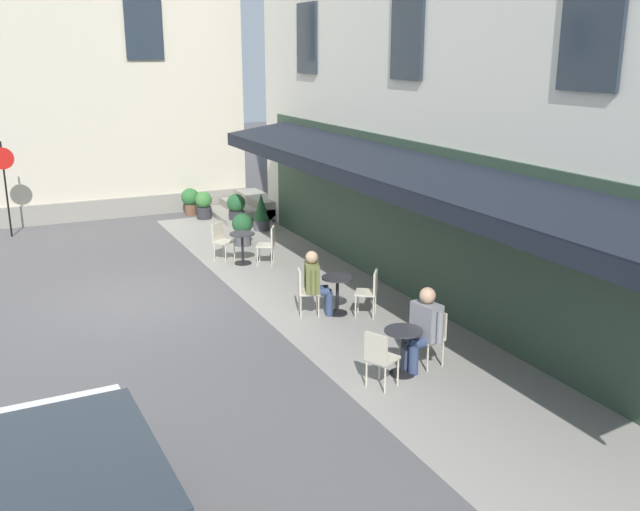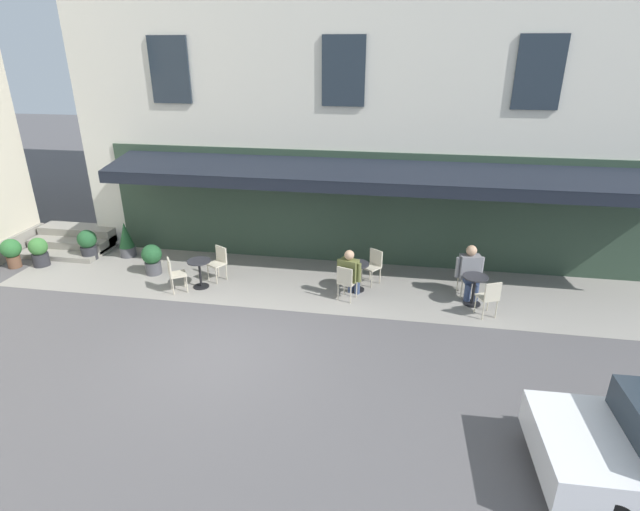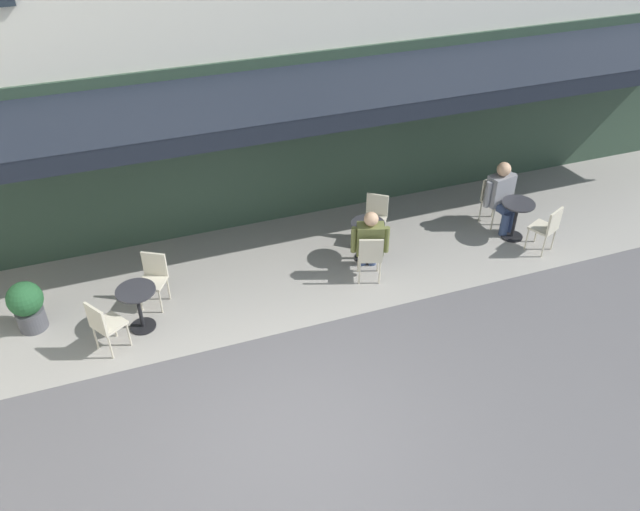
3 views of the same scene
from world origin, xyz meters
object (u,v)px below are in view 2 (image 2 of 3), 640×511
cafe_table_mid_terrace (357,273)px  cafe_chair_cream_corner_right (467,273)px  cafe_chair_cream_kerbside (373,264)px  potted_plant_entrance_left (11,251)px  cafe_chair_cream_by_window (346,280)px  potted_plant_entrance_right (126,240)px  seated_companion_in_olive (350,272)px  potted_plant_under_sign (88,244)px  cafe_chair_cream_corner_left (490,296)px  cafe_chair_cream_near_door (174,272)px  cafe_chair_cream_under_awning (219,260)px  seated_patron_in_grey (470,270)px  cafe_table_near_entrance (200,270)px  potted_plant_by_steps (152,258)px  potted_plant_mid_terrace (39,251)px  cafe_table_streetside (474,286)px

cafe_table_mid_terrace → cafe_chair_cream_corner_right: size_ratio=0.82×
cafe_chair_cream_kerbside → potted_plant_entrance_left: (10.07, 0.71, -0.06)m
potted_plant_entrance_left → cafe_chair_cream_by_window: bearing=177.6°
cafe_table_mid_terrace → potted_plant_entrance_right: potted_plant_entrance_right is taller
seated_companion_in_olive → potted_plant_under_sign: seated_companion_in_olive is taller
potted_plant_entrance_left → potted_plant_entrance_right: bearing=-154.7°
cafe_chair_cream_corner_left → potted_plant_entrance_right: (10.06, -1.95, -0.03)m
cafe_chair_cream_near_door → cafe_chair_cream_corner_left: (-7.63, -0.00, 0.00)m
cafe_chair_cream_kerbside → cafe_table_mid_terrace: bearing=53.6°
cafe_chair_cream_under_awning → potted_plant_entrance_right: bearing=-17.9°
cafe_chair_cream_corner_left → seated_patron_in_grey: seated_patron_in_grey is taller
cafe_chair_cream_corner_left → seated_patron_in_grey: size_ratio=0.68×
cafe_table_near_entrance → seated_patron_in_grey: size_ratio=0.56×
cafe_chair_cream_corner_right → seated_companion_in_olive: bearing=14.3°
seated_patron_in_grey → cafe_chair_cream_near_door: bearing=7.7°
cafe_chair_cream_near_door → potted_plant_entrance_right: bearing=-38.8°
cafe_chair_cream_near_door → potted_plant_by_steps: size_ratio=1.08×
seated_patron_in_grey → potted_plant_by_steps: seated_patron_in_grey is taller
potted_plant_mid_terrace → potted_plant_by_steps: bearing=-179.5°
cafe_chair_cream_by_window → potted_plant_entrance_right: 6.96m
cafe_chair_cream_near_door → seated_patron_in_grey: bearing=-172.3°
cafe_table_near_entrance → potted_plant_by_steps: 1.70m
cafe_chair_cream_under_awning → seated_patron_in_grey: bearing=-179.2°
cafe_table_streetside → potted_plant_mid_terrace: bearing=-1.5°
potted_plant_entrance_left → cafe_chair_cream_under_awning: bearing=-177.7°
seated_patron_in_grey → potted_plant_entrance_right: (9.72, -0.97, -0.20)m
cafe_table_mid_terrace → potted_plant_entrance_left: size_ratio=0.89×
cafe_chair_cream_corner_right → seated_companion_in_olive: 2.95m
cafe_table_near_entrance → potted_plant_entrance_left: size_ratio=0.89×
potted_plant_mid_terrace → cafe_table_streetside: bearing=178.5°
cafe_table_streetside → cafe_chair_cream_kerbside: bearing=-17.9°
cafe_table_streetside → potted_plant_entrance_right: potted_plant_entrance_right is taller
cafe_chair_cream_by_window → cafe_chair_cream_kerbside: bearing=-117.6°
cafe_table_mid_terrace → cafe_chair_cream_by_window: 0.63m
potted_plant_mid_terrace → potted_plant_under_sign: bearing=-148.5°
cafe_chair_cream_by_window → potted_plant_mid_terrace: (8.82, -0.62, -0.11)m
cafe_table_streetside → potted_plant_entrance_left: size_ratio=0.89×
cafe_table_mid_terrace → cafe_chair_cream_corner_left: 3.22m
cafe_chair_cream_under_awning → potted_plant_mid_terrace: size_ratio=1.09×
cafe_chair_cream_corner_left → seated_companion_in_olive: size_ratio=0.71×
cafe_chair_cream_kerbside → cafe_table_streetside: (-2.47, 0.80, -0.06)m
potted_plant_mid_terrace → cafe_table_mid_terrace: bearing=179.8°
cafe_chair_cream_corner_right → potted_plant_under_sign: bearing=-1.9°
cafe_chair_cream_kerbside → potted_plant_by_steps: cafe_chair_cream_kerbside is taller
cafe_chair_cream_kerbside → potted_plant_by_steps: (5.98, 0.45, -0.09)m
cafe_table_streetside → potted_plant_entrance_left: 12.54m
cafe_chair_cream_under_awning → cafe_table_streetside: 6.53m
potted_plant_mid_terrace → potted_plant_entrance_right: (-2.07, -1.07, 0.08)m
cafe_table_streetside → cafe_chair_cream_corner_right: cafe_chair_cream_corner_right is taller
potted_plant_entrance_left → potted_plant_under_sign: size_ratio=0.94×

